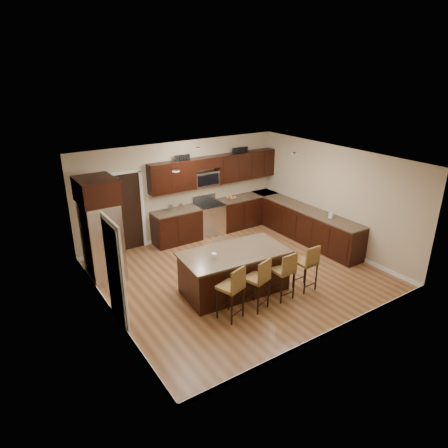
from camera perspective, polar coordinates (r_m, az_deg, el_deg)
floor at (r=9.41m, az=2.11°, el=-7.21°), size 6.00×6.00×0.00m
ceiling at (r=8.44m, az=2.36°, el=9.05°), size 6.00×6.00×0.00m
wall_back at (r=11.06m, az=-6.06°, el=4.79°), size 6.00×0.00×6.00m
wall_left at (r=7.63m, az=-16.52°, el=-4.02°), size 0.00×5.50×5.50m
wall_right at (r=10.76m, az=15.40°, el=3.63°), size 0.00×5.50×5.50m
base_cabinets at (r=11.31m, az=5.79°, el=0.41°), size 4.02×3.96×0.92m
upper_cabinets at (r=11.29m, az=-1.03°, el=7.84°), size 4.00×0.33×0.80m
range at (r=11.41m, az=-2.17°, el=0.78°), size 0.76×0.64×1.11m
microwave at (r=11.18m, az=-2.66°, el=6.51°), size 0.76×0.31×0.40m
doorway at (r=10.54m, az=-13.92°, el=1.56°), size 0.85×0.03×2.06m
pantry_door at (r=7.52m, az=-15.41°, el=-7.10°), size 0.03×0.80×2.04m
letter_decor at (r=11.12m, az=-1.68°, el=10.02°), size 2.20×0.03×0.15m
island at (r=8.58m, az=1.46°, el=-6.97°), size 2.34×1.35×0.92m
stool_left at (r=7.55m, az=1.30°, el=-8.99°), size 0.52×0.52×1.11m
stool_mid at (r=7.88m, az=5.05°, el=-7.74°), size 0.51×0.51×1.10m
stool_right at (r=8.27m, az=8.71°, el=-6.59°), size 0.40×0.40×1.06m
refrigerator at (r=9.19m, az=-17.19°, el=-0.64°), size 0.79×0.97×2.35m
floor_mat at (r=10.92m, az=-0.49°, el=-2.86°), size 0.96×0.83×0.01m
fruit_bowl at (r=11.64m, az=1.04°, el=3.72°), size 0.28×0.28×0.06m
soap_bottle at (r=10.51m, az=15.03°, el=1.35°), size 0.12×0.12×0.20m
canister_tall at (r=10.70m, az=-7.66°, el=2.24°), size 0.12×0.12×0.19m
canister_short at (r=10.83m, az=-6.21°, el=2.49°), size 0.11×0.11×0.17m
island_jar at (r=8.09m, az=-1.43°, el=-4.54°), size 0.10×0.10×0.10m
stool_extra at (r=8.68m, az=11.94°, el=-5.41°), size 0.40×0.40×1.06m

